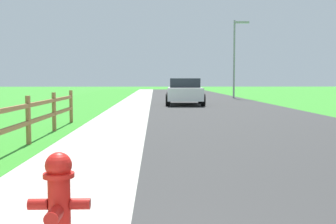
{
  "coord_description": "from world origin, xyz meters",
  "views": [
    {
      "loc": [
        0.24,
        -1.52,
        1.41
      ],
      "look_at": [
        0.53,
        7.52,
        0.71
      ],
      "focal_mm": 44.74,
      "sensor_mm": 36.0,
      "label": 1
    }
  ],
  "objects": [
    {
      "name": "road_asphalt",
      "position": [
        3.5,
        27.0,
        0.0
      ],
      "size": [
        7.0,
        66.0,
        0.01
      ],
      "primitive_type": "cube",
      "color": "#2F2F2F",
      "rests_on": "ground"
    },
    {
      "name": "fire_hydrant",
      "position": [
        -0.51,
        1.7,
        0.45
      ],
      "size": [
        0.48,
        0.4,
        0.85
      ],
      "color": "red",
      "rests_on": "ground"
    },
    {
      "name": "ground_plane",
      "position": [
        0.0,
        25.0,
        0.0
      ],
      "size": [
        120.0,
        120.0,
        0.0
      ],
      "primitive_type": "plane",
      "color": "#338928"
    },
    {
      "name": "grass_verge",
      "position": [
        -4.5,
        27.0,
        0.01
      ],
      "size": [
        5.0,
        66.0,
        0.0
      ],
      "primitive_type": "cube",
      "color": "#338928",
      "rests_on": "ground"
    },
    {
      "name": "street_lamp",
      "position": [
        6.37,
        30.12,
        3.53
      ],
      "size": [
        1.17,
        0.2,
        5.88
      ],
      "color": "gray",
      "rests_on": "ground"
    },
    {
      "name": "parked_suv_white",
      "position": [
        1.95,
        22.18,
        0.75
      ],
      "size": [
        2.27,
        4.39,
        1.49
      ],
      "color": "white",
      "rests_on": "ground"
    },
    {
      "name": "curb_concrete",
      "position": [
        -3.0,
        27.0,
        0.0
      ],
      "size": [
        6.0,
        66.0,
        0.01
      ],
      "primitive_type": "cube",
      "color": "#AEB0A3",
      "rests_on": "ground"
    },
    {
      "name": "rail_fence",
      "position": [
        -2.51,
        6.46,
        0.62
      ],
      "size": [
        0.11,
        11.78,
        1.07
      ],
      "color": "olive",
      "rests_on": "ground"
    }
  ]
}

